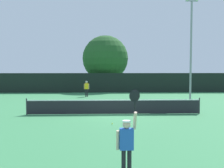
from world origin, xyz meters
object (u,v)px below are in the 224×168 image
Objects in this scene: player_serving at (127,140)px; player_receiving at (87,87)px; large_tree at (105,58)px; parked_car_near at (150,83)px; tennis_ball at (112,124)px; light_pole at (191,44)px.

player_serving is 1.47× the size of player_receiving.
player_serving is at bearing -89.44° from large_tree.
large_tree is 1.72× the size of parked_car_near.
parked_car_near is (6.80, 26.83, 0.74)m from tennis_ball.
player_receiving is (-2.39, 21.23, -0.04)m from player_serving.
large_tree is at bearing -104.33° from player_receiving.
large_tree reaches higher than parked_car_near.
player_receiving is 24.22× the size of tennis_ball.
large_tree is (2.10, 8.21, 3.38)m from player_receiving.
player_serving is at bearing -113.60° from light_pole.
parked_car_near is at bearing 32.46° from large_tree.
player_receiving is at bearing 96.41° from player_serving.
light_pole reaches higher than large_tree.
player_serving is 0.26× the size of light_pole.
light_pole is (9.73, -4.43, 4.24)m from player_receiving.
tennis_ball is at bearing 98.94° from player_receiving.
player_receiving is at bearing -104.33° from large_tree.
player_receiving is at bearing 98.94° from tennis_ball.
player_receiving is 0.38× the size of parked_car_near.
light_pole is 17.64m from parked_car_near.
parked_car_near is at bearing 78.89° from player_serving.
parked_car_near reaches higher than player_receiving.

